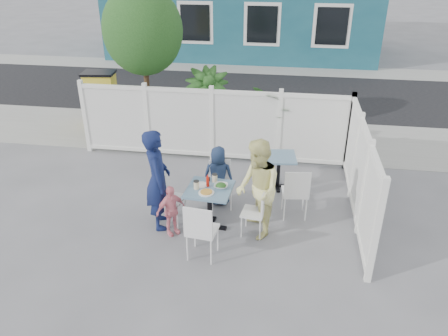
# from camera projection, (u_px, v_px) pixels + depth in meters

# --- Properties ---
(ground) EXTENTS (80.00, 80.00, 0.00)m
(ground) POSITION_uv_depth(u_px,v_px,m) (183.00, 217.00, 7.71)
(ground) COLOR slate
(near_sidewalk) EXTENTS (24.00, 2.60, 0.01)m
(near_sidewalk) POSITION_uv_depth(u_px,v_px,m) (218.00, 135.00, 11.05)
(near_sidewalk) COLOR gray
(near_sidewalk) RESTS_ON ground
(street) EXTENTS (24.00, 5.00, 0.01)m
(street) POSITION_uv_depth(u_px,v_px,m) (237.00, 92.00, 14.31)
(street) COLOR black
(street) RESTS_ON ground
(far_sidewalk) EXTENTS (24.00, 1.60, 0.01)m
(far_sidewalk) POSITION_uv_depth(u_px,v_px,m) (247.00, 68.00, 17.04)
(far_sidewalk) COLOR gray
(far_sidewalk) RESTS_ON ground
(fence_back) EXTENTS (5.86, 0.08, 1.60)m
(fence_back) POSITION_uv_depth(u_px,v_px,m) (212.00, 126.00, 9.45)
(fence_back) COLOR white
(fence_back) RESTS_ON ground
(fence_right) EXTENTS (0.08, 3.66, 1.60)m
(fence_right) POSITION_uv_depth(u_px,v_px,m) (359.00, 174.00, 7.47)
(fence_right) COLOR white
(fence_right) RESTS_ON ground
(tree) EXTENTS (1.80, 1.62, 3.59)m
(tree) POSITION_uv_depth(u_px,v_px,m) (143.00, 31.00, 9.66)
(tree) COLOR #382316
(tree) RESTS_ON ground
(utility_cabinet) EXTENTS (0.80, 0.62, 1.38)m
(utility_cabinet) POSITION_uv_depth(u_px,v_px,m) (102.00, 100.00, 11.34)
(utility_cabinet) COLOR yellow
(utility_cabinet) RESTS_ON ground
(potted_shrub_a) EXTENTS (1.20, 1.20, 1.85)m
(potted_shrub_a) POSITION_uv_depth(u_px,v_px,m) (206.00, 109.00, 10.04)
(potted_shrub_a) COLOR #193E15
(potted_shrub_a) RESTS_ON ground
(potted_shrub_b) EXTENTS (1.80, 1.86, 1.58)m
(potted_shrub_b) POSITION_uv_depth(u_px,v_px,m) (278.00, 120.00, 9.79)
(potted_shrub_b) COLOR #193E15
(potted_shrub_b) RESTS_ON ground
(main_table) EXTENTS (0.77, 0.77, 0.76)m
(main_table) POSITION_uv_depth(u_px,v_px,m) (210.00, 197.00, 7.15)
(main_table) COLOR teal
(main_table) RESTS_ON ground
(spare_table) EXTENTS (0.71, 0.71, 0.67)m
(spare_table) POSITION_uv_depth(u_px,v_px,m) (279.00, 163.00, 8.45)
(spare_table) COLOR teal
(spare_table) RESTS_ON ground
(chair_left) EXTENTS (0.47, 0.48, 0.93)m
(chair_left) POSITION_uv_depth(u_px,v_px,m) (167.00, 194.00, 7.36)
(chair_left) COLOR white
(chair_left) RESTS_ON ground
(chair_right) EXTENTS (0.41, 0.42, 0.84)m
(chair_right) POSITION_uv_depth(u_px,v_px,m) (258.00, 209.00, 7.04)
(chair_right) COLOR white
(chair_right) RESTS_ON ground
(chair_back) EXTENTS (0.48, 0.47, 0.87)m
(chair_back) POSITION_uv_depth(u_px,v_px,m) (220.00, 180.00, 7.86)
(chair_back) COLOR white
(chair_back) RESTS_ON ground
(chair_near) EXTENTS (0.48, 0.47, 0.96)m
(chair_near) POSITION_uv_depth(u_px,v_px,m) (200.00, 228.00, 6.43)
(chair_near) COLOR white
(chair_near) RESTS_ON ground
(chair_spare) EXTENTS (0.48, 0.47, 0.95)m
(chair_spare) POSITION_uv_depth(u_px,v_px,m) (296.00, 190.00, 7.44)
(chair_spare) COLOR white
(chair_spare) RESTS_ON ground
(man) EXTENTS (0.60, 0.74, 1.74)m
(man) POSITION_uv_depth(u_px,v_px,m) (158.00, 180.00, 7.12)
(man) COLOR #111B46
(man) RESTS_ON ground
(woman) EXTENTS (0.87, 0.98, 1.66)m
(woman) POSITION_uv_depth(u_px,v_px,m) (258.00, 190.00, 6.91)
(woman) COLOR yellow
(woman) RESTS_ON ground
(boy) EXTENTS (0.56, 0.37, 1.13)m
(boy) POSITION_uv_depth(u_px,v_px,m) (218.00, 176.00, 7.88)
(boy) COLOR #1A2A49
(boy) RESTS_ON ground
(toddler) EXTENTS (0.52, 0.52, 0.89)m
(toddler) POSITION_uv_depth(u_px,v_px,m) (171.00, 210.00, 7.07)
(toddler) COLOR pink
(toddler) RESTS_ON ground
(plate_main) EXTENTS (0.25, 0.25, 0.02)m
(plate_main) POSITION_uv_depth(u_px,v_px,m) (206.00, 193.00, 6.93)
(plate_main) COLOR white
(plate_main) RESTS_ON main_table
(plate_side) EXTENTS (0.22, 0.22, 0.02)m
(plate_side) POSITION_uv_depth(u_px,v_px,m) (201.00, 185.00, 7.16)
(plate_side) COLOR white
(plate_side) RESTS_ON main_table
(salad_bowl) EXTENTS (0.22, 0.22, 0.06)m
(salad_bowl) POSITION_uv_depth(u_px,v_px,m) (221.00, 186.00, 7.08)
(salad_bowl) COLOR white
(salad_bowl) RESTS_ON main_table
(coffee_cup_a) EXTENTS (0.09, 0.09, 0.13)m
(coffee_cup_a) POSITION_uv_depth(u_px,v_px,m) (196.00, 185.00, 7.03)
(coffee_cup_a) COLOR beige
(coffee_cup_a) RESTS_ON main_table
(coffee_cup_b) EXTENTS (0.09, 0.09, 0.13)m
(coffee_cup_b) POSITION_uv_depth(u_px,v_px,m) (215.00, 178.00, 7.25)
(coffee_cup_b) COLOR beige
(coffee_cup_b) RESTS_ON main_table
(ketchup_bottle) EXTENTS (0.05, 0.05, 0.17)m
(ketchup_bottle) POSITION_uv_depth(u_px,v_px,m) (208.00, 182.00, 7.10)
(ketchup_bottle) COLOR red
(ketchup_bottle) RESTS_ON main_table
(salt_shaker) EXTENTS (0.03, 0.03, 0.08)m
(salt_shaker) POSITION_uv_depth(u_px,v_px,m) (209.00, 178.00, 7.30)
(salt_shaker) COLOR white
(salt_shaker) RESTS_ON main_table
(pepper_shaker) EXTENTS (0.03, 0.03, 0.07)m
(pepper_shaker) POSITION_uv_depth(u_px,v_px,m) (209.00, 179.00, 7.28)
(pepper_shaker) COLOR black
(pepper_shaker) RESTS_ON main_table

